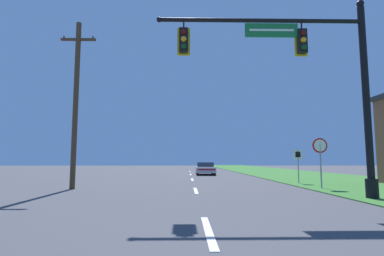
# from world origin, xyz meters

# --- Properties ---
(grass_verge_right) EXTENTS (10.00, 110.00, 0.04)m
(grass_verge_right) POSITION_xyz_m (10.50, 30.00, 0.02)
(grass_verge_right) COLOR #38752D
(grass_verge_right) RESTS_ON ground
(road_center_line) EXTENTS (0.16, 34.80, 0.01)m
(road_center_line) POSITION_xyz_m (0.00, 22.00, 0.01)
(road_center_line) COLOR silver
(road_center_line) RESTS_ON ground
(signal_mast) EXTENTS (8.23, 0.47, 7.67)m
(signal_mast) POSITION_xyz_m (4.47, 10.84, 4.61)
(signal_mast) COLOR black
(signal_mast) RESTS_ON grass_verge_right
(car_ahead) EXTENTS (1.88, 4.57, 1.19)m
(car_ahead) POSITION_xyz_m (1.45, 29.82, 0.60)
(car_ahead) COLOR black
(car_ahead) RESTS_ON ground
(stop_sign) EXTENTS (0.76, 0.07, 2.50)m
(stop_sign) POSITION_xyz_m (6.32, 14.81, 1.86)
(stop_sign) COLOR gray
(stop_sign) RESTS_ON grass_verge_right
(route_sign_post) EXTENTS (0.55, 0.06, 2.03)m
(route_sign_post) POSITION_xyz_m (6.42, 18.12, 1.53)
(route_sign_post) COLOR gray
(route_sign_post) RESTS_ON grass_verge_right
(utility_pole_near) EXTENTS (1.80, 0.26, 8.58)m
(utility_pole_near) POSITION_xyz_m (-6.09, 14.91, 4.45)
(utility_pole_near) COLOR #4C3823
(utility_pole_near) RESTS_ON ground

